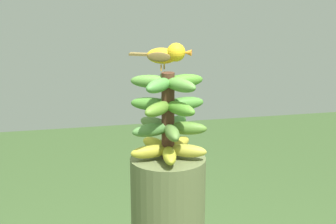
% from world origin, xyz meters
% --- Properties ---
extents(banana_bunch, '(0.27, 0.27, 0.30)m').
position_xyz_m(banana_bunch, '(-0.00, 0.00, 1.21)').
color(banana_bunch, '#4C2D1E').
rests_on(banana_bunch, banana_tree).
extents(perched_bird, '(0.20, 0.11, 0.09)m').
position_xyz_m(perched_bird, '(-0.01, -0.04, 1.41)').
color(perched_bird, '#C68933').
rests_on(perched_bird, banana_bunch).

